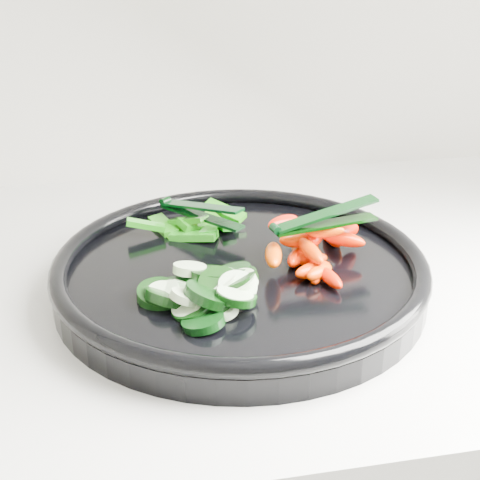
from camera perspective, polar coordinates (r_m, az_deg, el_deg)
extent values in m
cylinder|color=black|center=(0.68, 0.00, -3.26)|extent=(0.42, 0.42, 0.02)
torus|color=black|center=(0.67, 0.00, -1.86)|extent=(0.43, 0.43, 0.02)
cylinder|color=black|center=(0.59, -4.02, -5.86)|extent=(0.05, 0.05, 0.02)
cylinder|color=#B7D2A8|center=(0.59, -4.41, -5.78)|extent=(0.04, 0.04, 0.02)
cylinder|color=black|center=(0.61, -6.08, -4.90)|extent=(0.06, 0.06, 0.03)
cylinder|color=#CFF1C1|center=(0.63, -4.50, -3.91)|extent=(0.04, 0.04, 0.02)
cylinder|color=black|center=(0.58, -3.15, -7.00)|extent=(0.04, 0.04, 0.02)
cylinder|color=#DAFCC9|center=(0.59, -1.51, -6.00)|extent=(0.04, 0.04, 0.02)
cylinder|color=black|center=(0.63, -3.10, -3.71)|extent=(0.05, 0.05, 0.02)
cylinder|color=beige|center=(0.63, -2.69, -3.91)|extent=(0.04, 0.04, 0.02)
cylinder|color=black|center=(0.63, -5.74, -4.06)|extent=(0.05, 0.05, 0.01)
cylinder|color=#D4EEBF|center=(0.61, -5.62, -4.72)|extent=(0.04, 0.04, 0.01)
cylinder|color=black|center=(0.62, -6.74, -4.66)|extent=(0.06, 0.06, 0.02)
cylinder|color=#C7E8BA|center=(0.62, -6.49, -4.60)|extent=(0.04, 0.04, 0.01)
cylinder|color=black|center=(0.61, -4.63, -4.78)|extent=(0.04, 0.04, 0.02)
cylinder|color=#C9ECBD|center=(0.62, -6.42, -4.52)|extent=(0.03, 0.03, 0.02)
cylinder|color=black|center=(0.62, -0.37, -3.47)|extent=(0.06, 0.06, 0.03)
cylinder|color=beige|center=(0.61, -0.06, -3.71)|extent=(0.04, 0.04, 0.02)
cylinder|color=black|center=(0.63, -2.33, -2.98)|extent=(0.06, 0.06, 0.02)
cylinder|color=beige|center=(0.64, -4.31, -2.49)|extent=(0.05, 0.05, 0.02)
cylinder|color=black|center=(0.59, -2.60, -4.75)|extent=(0.05, 0.05, 0.03)
cylinder|color=#D9EDBE|center=(0.59, -4.69, -4.86)|extent=(0.03, 0.03, 0.02)
cylinder|color=black|center=(0.61, -1.55, -4.09)|extent=(0.06, 0.06, 0.03)
cylinder|color=beige|center=(0.60, -0.23, -4.14)|extent=(0.05, 0.05, 0.03)
cylinder|color=black|center=(0.63, -0.67, -2.75)|extent=(0.05, 0.05, 0.02)
cylinder|color=#B5D1A7|center=(0.61, -1.81, -3.59)|extent=(0.04, 0.04, 0.02)
cylinder|color=black|center=(0.59, -0.36, -4.91)|extent=(0.05, 0.05, 0.02)
cylinder|color=beige|center=(0.59, -0.47, -4.84)|extent=(0.05, 0.04, 0.02)
ellipsoid|color=#FD3E00|center=(0.65, 6.48, -2.45)|extent=(0.03, 0.05, 0.02)
ellipsoid|color=#FE4400|center=(0.65, 6.25, -2.52)|extent=(0.05, 0.04, 0.02)
ellipsoid|color=red|center=(0.64, 7.70, -3.21)|extent=(0.02, 0.04, 0.01)
ellipsoid|color=#DF3C00|center=(0.69, 5.00, -0.74)|extent=(0.02, 0.04, 0.02)
ellipsoid|color=#FC1C00|center=(0.67, 4.83, -1.51)|extent=(0.04, 0.05, 0.02)
ellipsoid|color=#F54D00|center=(0.65, 6.79, -2.72)|extent=(0.04, 0.04, 0.02)
ellipsoid|color=#F21600|center=(0.67, 6.05, -1.61)|extent=(0.04, 0.02, 0.02)
ellipsoid|color=#FF4A00|center=(0.72, 7.95, 0.28)|extent=(0.02, 0.05, 0.03)
ellipsoid|color=#E14200|center=(0.71, 6.04, -0.04)|extent=(0.02, 0.05, 0.02)
ellipsoid|color=#EE4100|center=(0.65, 2.87, -1.26)|extent=(0.03, 0.06, 0.02)
ellipsoid|color=#EE1900|center=(0.70, 8.99, 0.78)|extent=(0.05, 0.05, 0.03)
ellipsoid|color=#ED3100|center=(0.69, 6.41, 0.33)|extent=(0.04, 0.05, 0.03)
ellipsoid|color=#DF3200|center=(0.66, 6.03, -0.93)|extent=(0.02, 0.05, 0.02)
ellipsoid|color=#E65000|center=(0.68, 5.17, -0.01)|extent=(0.05, 0.03, 0.03)
ellipsoid|color=#F21F00|center=(0.69, 8.70, 0.13)|extent=(0.05, 0.03, 0.02)
ellipsoid|color=red|center=(0.67, 7.01, 0.87)|extent=(0.04, 0.03, 0.02)
ellipsoid|color=red|center=(0.68, 3.72, 1.50)|extent=(0.05, 0.04, 0.02)
ellipsoid|color=#E14500|center=(0.67, 7.33, 0.74)|extent=(0.04, 0.02, 0.02)
cube|color=#0A700A|center=(0.75, -2.56, 1.03)|extent=(0.03, 0.06, 0.02)
cube|color=#216209|center=(0.76, -3.14, 1.29)|extent=(0.06, 0.05, 0.03)
cube|color=#0A690A|center=(0.75, -1.39, 1.29)|extent=(0.02, 0.05, 0.02)
cube|color=#0B7410|center=(0.73, -3.97, 0.36)|extent=(0.06, 0.04, 0.02)
cube|color=#1C700A|center=(0.75, -4.14, 1.11)|extent=(0.07, 0.05, 0.02)
cube|color=#0C6F0A|center=(0.76, -6.58, 1.25)|extent=(0.03, 0.05, 0.01)
cube|color=#236D0A|center=(0.76, -4.84, 1.38)|extent=(0.03, 0.05, 0.02)
cube|color=#1E6C0A|center=(0.74, -4.44, 1.68)|extent=(0.04, 0.04, 0.02)
cube|color=#10720A|center=(0.74, -8.06, 1.29)|extent=(0.04, 0.02, 0.02)
cube|color=#0B740E|center=(0.77, -1.33, 2.50)|extent=(0.05, 0.05, 0.02)
cylinder|color=black|center=(0.64, 3.03, 0.97)|extent=(0.01, 0.01, 0.01)
cube|color=black|center=(0.66, 7.34, 1.34)|extent=(0.11, 0.04, 0.00)
cube|color=black|center=(0.66, 7.40, 2.25)|extent=(0.11, 0.04, 0.02)
cylinder|color=black|center=(0.77, -6.39, 3.34)|extent=(0.01, 0.01, 0.01)
cube|color=black|center=(0.74, -3.31, 2.04)|extent=(0.08, 0.09, 0.00)
cube|color=black|center=(0.73, -3.33, 2.87)|extent=(0.08, 0.09, 0.02)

